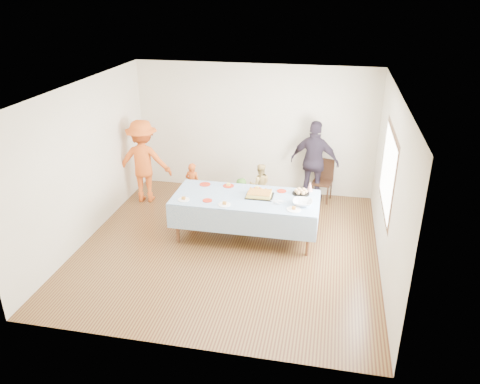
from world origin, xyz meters
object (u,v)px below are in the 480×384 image
object	(u,v)px
party_table	(246,200)
dining_chair	(323,178)
adult_left	(144,161)
birthday_cake	(260,194)

from	to	relation	value
party_table	dining_chair	distance (m)	2.28
dining_chair	adult_left	size ratio (longest dim) A/B	0.51
birthday_cake	adult_left	size ratio (longest dim) A/B	0.27
adult_left	party_table	bearing A→B (deg)	145.59
party_table	dining_chair	xyz separation A→B (m)	(1.27, 1.88, -0.24)
birthday_cake	adult_left	distance (m)	2.76
dining_chair	adult_left	distance (m)	3.69
dining_chair	adult_left	world-z (taller)	adult_left
birthday_cake	adult_left	bearing A→B (deg)	157.46
party_table	adult_left	size ratio (longest dim) A/B	1.47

